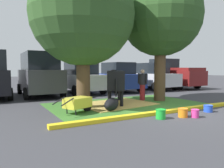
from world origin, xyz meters
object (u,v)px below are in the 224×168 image
Objects in this scene: bucket_green at (161,114)px; sedan_silver at (152,76)px; bucket_orange at (183,113)px; bucket_pink at (195,113)px; cow_holstein at (115,80)px; hatchback_white at (81,78)px; calf_lying at (112,104)px; wheelbarrow at (78,103)px; person_handler at (142,84)px; bucket_blue at (208,108)px; sedan_blue at (118,77)px; suv_dark_grey at (39,74)px; shade_tree_left at (83,14)px; shade_tree_right at (161,16)px; pickup_truck_maroon at (171,74)px.

bucket_green is 0.08× the size of sedan_silver.
bucket_pink is (0.31, -0.23, -0.01)m from bucket_orange.
cow_holstein is 4.81m from hatchback_white.
bucket_green is (0.67, -1.99, -0.08)m from calf_lying.
calf_lying is 2.62m from bucket_orange.
wheelbarrow reaches higher than bucket_pink.
cow_holstein is at bearing -143.10° from sedan_silver.
bucket_orange is 0.08× the size of hatchback_white.
person_handler is 4.71× the size of bucket_orange.
hatchback_white reaches higher than cow_holstein.
bucket_green is 0.82m from bucket_orange.
bucket_blue is 8.05m from sedan_blue.
suv_dark_grey is (-3.00, 8.15, 1.11)m from bucket_orange.
sedan_blue is at bearing 73.72° from bucket_orange.
wheelbarrow is 2.89m from bucket_green.
shade_tree_left reaches higher than bucket_pink.
shade_tree_left is at bearing -171.08° from person_handler.
bucket_blue is 0.07× the size of suv_dark_grey.
hatchback_white is at bearing 94.55° from bucket_pink.
bucket_orange is 0.08× the size of sedan_blue.
cow_holstein is (-2.33, 0.40, -3.04)m from shade_tree_right.
calf_lying is 6.26m from suv_dark_grey.
person_handler is (2.56, 1.43, 0.60)m from calf_lying.
shade_tree_left is 5.69m from suv_dark_grey.
bucket_green is (-2.56, -2.92, -3.96)m from shade_tree_right.
bucket_green is 8.57m from sedan_blue.
hatchback_white is at bearing 107.16° from person_handler.
calf_lying is 6.27m from hatchback_white.
shade_tree_left reaches higher than wheelbarrow.
shade_tree_right is 5.39m from bucket_pink.
bucket_pink is (2.58, -3.30, -3.58)m from shade_tree_left.
bucket_pink is (3.12, -2.47, -0.24)m from wheelbarrow.
calf_lying is 3.42× the size of bucket_blue.
sedan_blue reaches higher than bucket_pink.
calf_lying is 0.25× the size of suv_dark_grey.
pickup_truck_maroon is at bearing 49.27° from bucket_pink.
hatchback_white is 8.03m from pickup_truck_maroon.
cow_holstein is 0.66× the size of hatchback_white.
pickup_truck_maroon reaches higher than bucket_blue.
shade_tree_left is 3.69m from calf_lying.
bucket_green is at bearing -62.98° from shade_tree_left.
calf_lying is at bearing 145.49° from bucket_blue.
bucket_green is at bearing -128.37° from sedan_silver.
wheelbarrow reaches higher than calf_lying.
sedan_silver is (6.81, 5.77, 0.75)m from calf_lying.
hatchback_white is at bearing 92.53° from bucket_orange.
shade_tree_right reaches higher than bucket_blue.
person_handler is (3.36, 0.53, -2.89)m from shade_tree_left.
bucket_green is at bearing -111.77° from sedan_blue.
calf_lying is at bearing -100.21° from hatchback_white.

